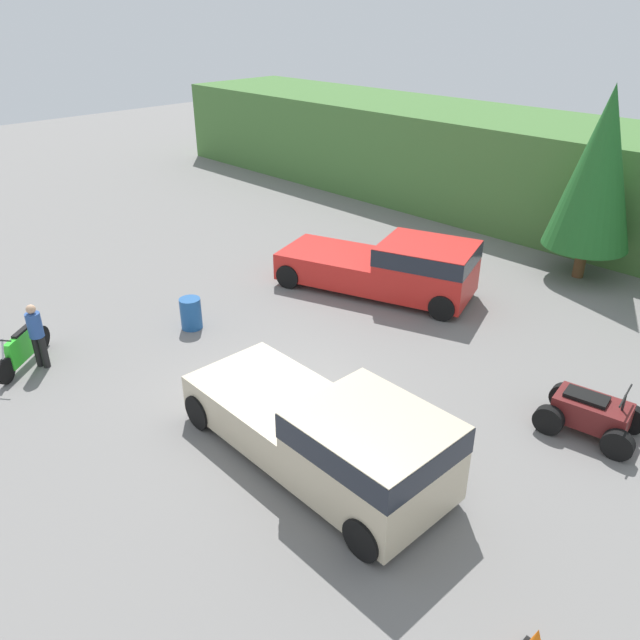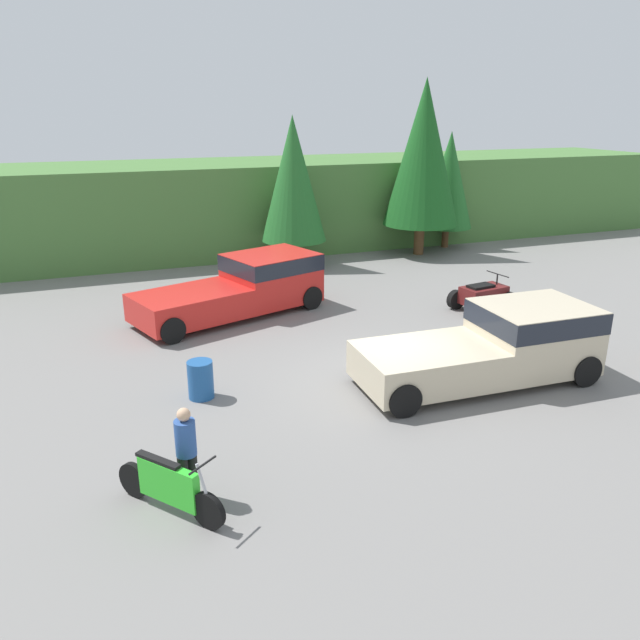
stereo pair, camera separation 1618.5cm
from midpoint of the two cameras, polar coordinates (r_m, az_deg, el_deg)
name	(u,v)px [view 2 (the right image)]	position (r m, az deg, el deg)	size (l,w,h in m)	color
ground_plane	(388,380)	(12.39, -23.49, -18.49)	(80.00, 80.00, 0.00)	slate
hillside_backdrop	(234,206)	(26.54, -22.97, 6.05)	(44.00, 6.00, 3.92)	#477538
tree_left	(293,179)	(21.98, -19.91, 8.20)	(2.64, 2.64, 6.01)	brown
tree_mid_left	(423,153)	(22.80, -4.90, 11.78)	(3.28, 3.28, 7.46)	brown
tree_mid_right	(449,180)	(24.35, -1.07, 9.22)	(2.32, 2.32, 5.26)	brown
pickup_truck_red	(246,284)	(17.75, -29.44, -4.33)	(6.35, 4.00, 1.78)	red
pickup_truck_second	(499,343)	(11.15, -11.03, -15.72)	(5.82, 2.43, 1.78)	beige
dirt_bike	(169,487)	(11.67, -57.02, -26.33)	(1.48, 1.84, 1.14)	black
quad_atv	(483,296)	(15.95, -3.73, -6.16)	(2.16, 1.55, 1.16)	black
rider_person	(186,450)	(11.38, -55.31, -24.01)	(0.47, 0.47, 1.69)	black
steel_barrel	(201,380)	(13.81, -42.93, -16.08)	(0.58, 0.58, 0.88)	#1E5193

